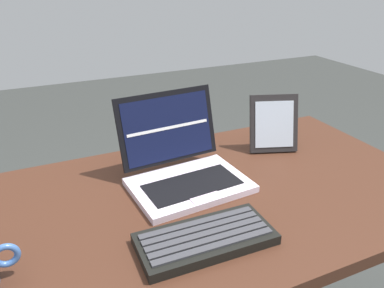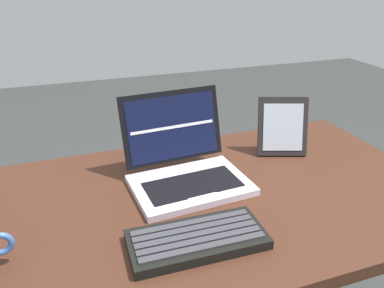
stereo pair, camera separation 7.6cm
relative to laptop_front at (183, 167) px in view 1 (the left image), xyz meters
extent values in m
cube|color=#412316|center=(-0.02, -0.09, -0.06)|extent=(1.35, 0.69, 0.03)
cylinder|color=black|center=(0.61, 0.21, -0.44)|extent=(0.05, 0.05, 0.72)
cube|color=silver|center=(0.00, -0.04, -0.04)|extent=(0.32, 0.23, 0.02)
cube|color=black|center=(0.00, -0.05, -0.03)|extent=(0.26, 0.13, 0.00)
cube|color=silver|center=(0.01, -0.12, -0.03)|extent=(0.08, 0.04, 0.00)
cube|color=black|center=(-0.01, 0.09, 0.08)|extent=(0.29, 0.08, 0.19)
cube|color=black|center=(-0.01, 0.09, 0.08)|extent=(0.26, 0.07, 0.17)
cube|color=silver|center=(-0.01, 0.08, 0.08)|extent=(0.24, 0.02, 0.01)
cube|color=black|center=(-0.06, -0.26, -0.03)|extent=(0.29, 0.14, 0.02)
cube|color=#38383D|center=(-0.06, -0.30, -0.02)|extent=(0.27, 0.02, 0.00)
cube|color=#38383D|center=(-0.06, -0.28, -0.02)|extent=(0.27, 0.02, 0.00)
cube|color=#38383D|center=(-0.06, -0.26, -0.02)|extent=(0.27, 0.02, 0.00)
cube|color=#38383D|center=(-0.06, -0.23, -0.02)|extent=(0.27, 0.02, 0.00)
cube|color=#38383D|center=(-0.06, -0.21, -0.02)|extent=(0.27, 0.02, 0.00)
cube|color=black|center=(0.34, 0.07, 0.04)|extent=(0.16, 0.11, 0.18)
cube|color=silver|center=(0.34, 0.06, 0.04)|extent=(0.13, 0.08, 0.14)
cube|color=black|center=(0.35, 0.10, -0.03)|extent=(0.02, 0.02, 0.03)
torus|color=#3B62A1|center=(-0.44, -0.19, 0.01)|extent=(0.05, 0.01, 0.05)
camera|label=1|loc=(-0.35, -0.83, 0.49)|focal=35.44mm
camera|label=2|loc=(-0.28, -0.86, 0.49)|focal=35.44mm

